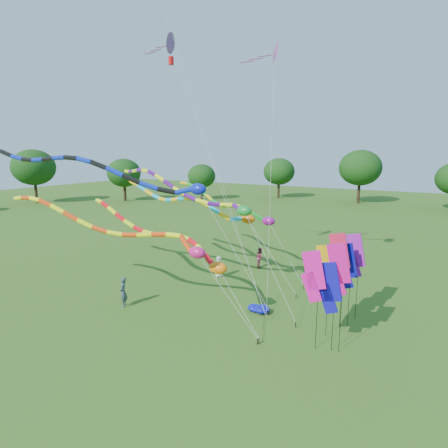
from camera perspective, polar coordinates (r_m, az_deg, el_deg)
The scene contains 21 objects.
ground at distance 18.94m, azimuth -6.07°, elevation -17.57°, with size 160.00×160.00×0.00m, color #2F5A17.
tree_ring at distance 20.61m, azimuth -18.52°, elevation 0.37°, with size 118.23×110.43×9.44m.
tube_kite_red at distance 22.89m, azimuth -8.81°, elevation -2.11°, with size 14.95×4.02×6.21m.
tube_kite_orange at distance 21.20m, azimuth -15.80°, elevation -0.58°, with size 15.99×1.98×7.02m.
tube_kite_purple at distance 25.03m, azimuth -5.94°, elevation 5.18°, with size 16.67×5.25×8.45m.
tube_kite_blue at distance 23.93m, azimuth -17.08°, elevation 7.53°, with size 18.79×3.29×9.77m.
tube_kite_cyan at distance 26.22m, azimuth -3.93°, elevation 2.87°, with size 14.14×1.52×7.27m.
tube_kite_green at distance 29.42m, azimuth 1.34°, elevation 2.76°, with size 13.14×4.71×6.87m.
delta_kite_high_a at distance 27.28m, azimuth -8.32°, elevation 25.53°, with size 11.08×4.30×18.31m.
delta_kite_high_c at distance 24.30m, azimuth 7.67°, elevation 24.58°, with size 4.07×5.28×15.57m.
banner_pole_orange at distance 18.98m, azimuth 15.11°, elevation -6.68°, with size 1.13×0.43×4.66m.
banner_pole_violet at distance 21.41m, azimuth 19.30°, elevation -4.60°, with size 1.16×0.17×4.77m.
banner_pole_magenta_b at distance 17.42m, azimuth 16.97°, elevation -6.73°, with size 1.16×0.16×5.15m.
banner_pole_blue_a at distance 17.73m, azimuth 15.76°, elevation -9.37°, with size 1.16×0.10×4.25m.
banner_pole_blue_b at distance 20.41m, azimuth 18.13°, elevation -6.12°, with size 1.16×0.09×4.48m.
banner_pole_red at distance 19.85m, azimuth 17.09°, elevation -4.78°, with size 1.16×0.11×5.07m.
banner_pole_magenta_a at distance 17.51m, azimuth 13.43°, elevation -7.84°, with size 1.15×0.36×4.74m.
blue_nylon_heap at distance 22.11m, azimuth 4.88°, elevation -12.61°, with size 1.34×1.05×0.45m.
person_a at distance 27.34m, azimuth -0.80°, elevation -6.55°, with size 0.76×0.50×1.57m, color silver.
person_b at distance 23.15m, azimuth -15.11°, elevation -9.97°, with size 0.65×0.43×1.80m, color #3E4B57.
person_c at distance 29.66m, azimuth 5.56°, elevation -5.11°, with size 0.80×0.62×1.64m, color #8B3249.
Camera 1 is at (10.02, -13.28, 9.06)m, focal length 30.00 mm.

